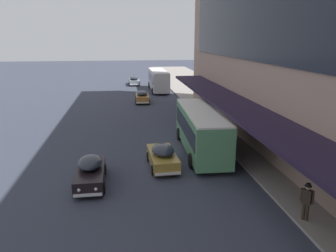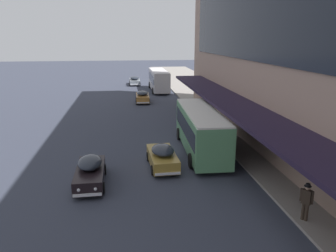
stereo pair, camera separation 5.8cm
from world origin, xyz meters
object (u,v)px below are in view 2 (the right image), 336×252
object	(u,v)px
sedan_trailing_mid	(90,171)
pedestrian_at_kerb	(306,200)
transit_bus_kerbside_front	(201,128)
transit_bus_kerbside_rear	(159,79)
sedan_second_mid	(162,156)
sedan_oncoming_rear	(143,97)
sedan_trailing_near	(135,81)

from	to	relation	value
sedan_trailing_mid	pedestrian_at_kerb	bearing A→B (deg)	-28.93
transit_bus_kerbside_front	pedestrian_at_kerb	xyz separation A→B (m)	(2.60, -10.30, -0.69)
transit_bus_kerbside_rear	sedan_second_mid	bearing A→B (deg)	-95.62
sedan_oncoming_rear	sedan_second_mid	xyz separation A→B (m)	(0.01, -22.72, -0.01)
transit_bus_kerbside_rear	sedan_trailing_mid	world-z (taller)	transit_bus_kerbside_rear
transit_bus_kerbside_front	sedan_trailing_near	distance (m)	37.31
transit_bus_kerbside_rear	sedan_oncoming_rear	world-z (taller)	transit_bus_kerbside_rear
transit_bus_kerbside_rear	sedan_oncoming_rear	distance (m)	10.03
transit_bus_kerbside_rear	pedestrian_at_kerb	distance (m)	39.96
sedan_trailing_near	sedan_oncoming_rear	bearing A→B (deg)	-88.48
transit_bus_kerbside_front	sedan_trailing_mid	size ratio (longest dim) A/B	2.18
transit_bus_kerbside_rear	sedan_oncoming_rear	bearing A→B (deg)	-108.58
transit_bus_kerbside_front	sedan_second_mid	distance (m)	4.26
sedan_trailing_mid	sedan_trailing_near	bearing A→B (deg)	84.40
transit_bus_kerbside_rear	transit_bus_kerbside_front	bearing A→B (deg)	-89.95
sedan_trailing_near	pedestrian_at_kerb	world-z (taller)	pedestrian_at_kerb
sedan_oncoming_rear	sedan_second_mid	size ratio (longest dim) A/B	1.02
sedan_oncoming_rear	pedestrian_at_kerb	size ratio (longest dim) A/B	2.37
sedan_oncoming_rear	pedestrian_at_kerb	bearing A→B (deg)	-79.20
transit_bus_kerbside_rear	sedan_oncoming_rear	xyz separation A→B (m)	(-3.18, -9.45, -1.13)
transit_bus_kerbside_front	sedan_oncoming_rear	distance (m)	20.41
sedan_oncoming_rear	sedan_trailing_mid	xyz separation A→B (m)	(-4.54, -24.71, 0.01)
transit_bus_kerbside_rear	sedan_trailing_mid	bearing A→B (deg)	-102.73
sedan_trailing_near	sedan_second_mid	xyz separation A→B (m)	(0.46, -39.71, 0.00)
sedan_oncoming_rear	sedan_trailing_near	bearing A→B (deg)	91.52
sedan_second_mid	transit_bus_kerbside_rear	bearing A→B (deg)	84.38
transit_bus_kerbside_rear	sedan_trailing_near	world-z (taller)	transit_bus_kerbside_rear
sedan_second_mid	transit_bus_kerbside_front	bearing A→B (deg)	39.10
transit_bus_kerbside_front	pedestrian_at_kerb	bearing A→B (deg)	-75.82
sedan_oncoming_rear	sedan_trailing_mid	distance (m)	25.12
transit_bus_kerbside_front	sedan_oncoming_rear	size ratio (longest dim) A/B	2.22
sedan_second_mid	sedan_trailing_near	bearing A→B (deg)	90.66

